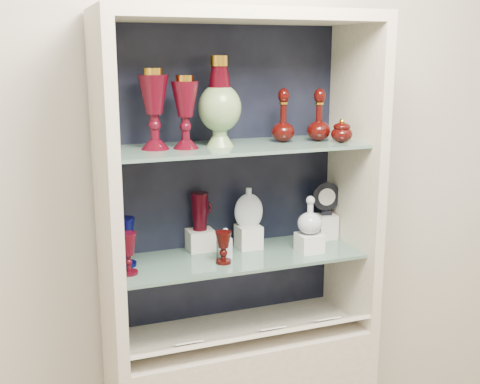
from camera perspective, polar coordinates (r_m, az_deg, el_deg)
name	(u,v)px	position (r m, az deg, el deg)	size (l,w,h in m)	color
wall_back	(220,156)	(2.38, -1.88, 3.46)	(3.50, 0.02, 2.80)	beige
cabinet_back_panel	(223,176)	(2.36, -1.63, 1.56)	(0.98, 0.02, 1.15)	black
cabinet_side_left	(107,196)	(2.07, -12.51, -0.38)	(0.04, 0.40, 1.15)	#BAB19D
cabinet_side_right	(354,176)	(2.40, 10.79, 1.50)	(0.04, 0.40, 1.15)	#BAB19D
cabinet_top_cap	(240,16)	(2.14, 0.00, 16.38)	(1.00, 0.40, 0.04)	#BAB19D
shelf_lower	(238,257)	(2.28, -0.18, -6.16)	(0.92, 0.34, 0.01)	slate
shelf_upper	(238,147)	(2.18, -0.19, 4.31)	(0.92, 0.34, 0.01)	slate
label_ledge	(251,336)	(2.27, 1.01, -13.47)	(0.92, 0.18, 0.01)	#BAB19D
label_card_0	(188,343)	(2.20, -4.99, -14.06)	(0.10, 0.07, 0.00)	white
label_card_1	(325,319)	(2.39, 8.07, -11.85)	(0.10, 0.07, 0.00)	white
label_card_2	(271,329)	(2.30, 2.91, -12.80)	(0.10, 0.07, 0.00)	white
pedestal_lamp_left	(154,109)	(2.09, -8.15, 7.78)	(0.11, 0.11, 0.28)	#470512
pedestal_lamp_right	(185,112)	(2.10, -5.21, 7.54)	(0.10, 0.10, 0.25)	#470512
enamel_urn	(220,101)	(2.14, -1.94, 8.58)	(0.15, 0.15, 0.32)	#0C4F25
ruby_decanter_a	(283,112)	(2.25, 4.13, 7.57)	(0.09, 0.09, 0.22)	#380906
ruby_decanter_b	(319,113)	(2.30, 7.51, 7.41)	(0.09, 0.09, 0.21)	#380906
lidded_bowl	(342,130)	(2.28, 9.63, 5.79)	(0.08, 0.08, 0.09)	#380906
cobalt_goblet	(125,242)	(2.19, -10.83, -4.68)	(0.07, 0.07, 0.18)	#00013E
ruby_goblet_tall	(128,254)	(2.11, -10.53, -5.76)	(0.06, 0.06, 0.15)	#470512
ruby_goblet_small	(223,248)	(2.18, -1.59, -5.29)	(0.06, 0.06, 0.12)	#380906
riser_ruby_pitcher	(200,239)	(2.34, -3.81, -4.51)	(0.10, 0.10, 0.08)	silver
ruby_pitcher	(200,211)	(2.31, -3.85, -1.84)	(0.11, 0.07, 0.15)	#470512
clear_square_bottle	(225,243)	(2.23, -1.39, -4.87)	(0.04, 0.04, 0.12)	#ACB9C7
riser_flat_flask	(249,237)	(2.36, 0.82, -4.25)	(0.09, 0.09, 0.09)	silver
flat_flask	(249,206)	(2.32, 0.83, -1.35)	(0.11, 0.04, 0.16)	silver
riser_clear_round_decanter	(309,243)	(2.33, 6.59, -4.79)	(0.09, 0.09, 0.07)	silver
clear_round_decanter	(310,216)	(2.30, 6.66, -2.28)	(0.09, 0.09, 0.14)	#ACB9C7
riser_cameo_medallion	(325,226)	(2.50, 8.09, -3.24)	(0.08, 0.08, 0.10)	silver
cameo_medallion	(326,198)	(2.47, 8.18, -0.57)	(0.12, 0.04, 0.14)	black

